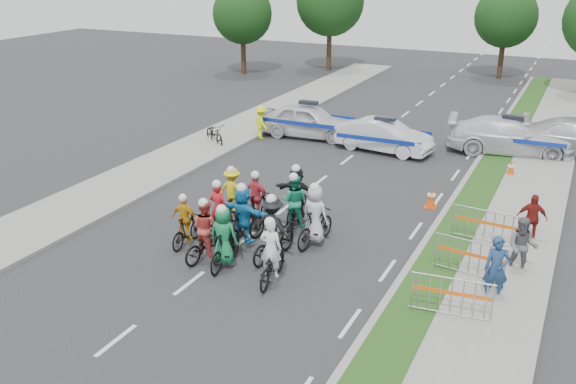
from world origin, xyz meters
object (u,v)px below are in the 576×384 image
at_px(rider_9, 257,204).
at_px(spectator_0, 496,269).
at_px(tree_0, 242,14).
at_px(cone_0, 431,198).
at_px(rider_5, 244,220).
at_px(marshal_hiviz, 261,122).
at_px(barrier_0, 451,299).
at_px(parked_bike, 215,134).
at_px(rider_3, 186,225).
at_px(police_car_1, 384,136).
at_px(rider_10, 233,197).
at_px(rider_1, 224,243).
at_px(rider_8, 295,209).
at_px(rider_11, 297,197).
at_px(police_car_0, 308,121).
at_px(police_car_2, 511,136).
at_px(rider_7, 315,221).
at_px(rider_4, 273,234).
at_px(tree_3, 330,2).
at_px(barrier_2, 485,227).
at_px(cone_1, 511,169).
at_px(barrier_1, 470,260).
at_px(spectator_1, 522,247).
at_px(tree_4, 506,17).
at_px(spectator_2, 532,218).
at_px(rider_6, 219,218).
at_px(rider_0, 272,260).
at_px(rider_2, 206,236).

bearing_deg(rider_9, spectator_0, 173.63).
bearing_deg(tree_0, cone_0, -46.90).
relative_size(rider_5, marshal_hiviz, 1.32).
xyz_separation_m(barrier_0, parked_bike, (-13.09, 10.43, -0.08)).
bearing_deg(rider_3, tree_0, -65.91).
bearing_deg(police_car_1, rider_10, 173.95).
xyz_separation_m(rider_1, rider_8, (0.69, 3.15, -0.02)).
height_order(rider_11, police_car_0, rider_11).
height_order(police_car_2, spectator_0, spectator_0).
relative_size(rider_5, rider_10, 1.13).
bearing_deg(rider_5, rider_7, -141.78).
distance_m(police_car_0, parked_bike, 4.52).
distance_m(rider_10, barrier_0, 8.61).
bearing_deg(rider_5, rider_4, 172.14).
height_order(rider_4, tree_3, tree_3).
relative_size(police_car_1, barrier_0, 2.14).
xyz_separation_m(rider_5, rider_10, (-1.43, 1.83, -0.14)).
relative_size(barrier_2, tree_0, 0.32).
distance_m(cone_1, tree_3, 25.21).
height_order(spectator_0, barrier_1, spectator_0).
height_order(rider_10, barrier_0, rider_10).
relative_size(rider_4, barrier_0, 1.03).
distance_m(rider_9, barrier_2, 7.12).
height_order(spectator_1, tree_4, tree_4).
bearing_deg(barrier_0, police_car_0, 125.88).
xyz_separation_m(rider_5, spectator_2, (7.75, 4.01, -0.07)).
height_order(rider_6, cone_0, rider_6).
height_order(rider_0, rider_4, rider_4).
bearing_deg(police_car_2, barrier_2, 174.57).
height_order(rider_1, police_car_1, rider_1).
xyz_separation_m(rider_7, spectator_1, (5.84, 0.71, 0.05)).
relative_size(marshal_hiviz, tree_3, 0.21).
xyz_separation_m(spectator_0, cone_1, (-0.91, 10.06, -0.53)).
relative_size(rider_7, tree_3, 0.28).
relative_size(rider_7, police_car_2, 0.38).
height_order(rider_4, rider_8, rider_4).
bearing_deg(spectator_0, barrier_0, -136.68).
relative_size(rider_6, barrier_1, 0.96).
bearing_deg(barrier_1, rider_6, -175.37).
distance_m(rider_0, parked_bike, 13.50).
xyz_separation_m(rider_4, cone_1, (5.22, 10.43, -0.44)).
xyz_separation_m(rider_11, cone_0, (3.73, 3.06, -0.48)).
distance_m(rider_5, rider_10, 2.33).
distance_m(rider_9, spectator_2, 8.51).
height_order(rider_1, cone_1, rider_1).
xyz_separation_m(rider_4, tree_0, (-15.37, 25.71, 3.41)).
xyz_separation_m(rider_2, rider_6, (-0.45, 1.45, -0.08)).
relative_size(rider_5, barrier_0, 1.02).
relative_size(barrier_2, tree_3, 0.27).
bearing_deg(rider_10, rider_2, 107.07).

